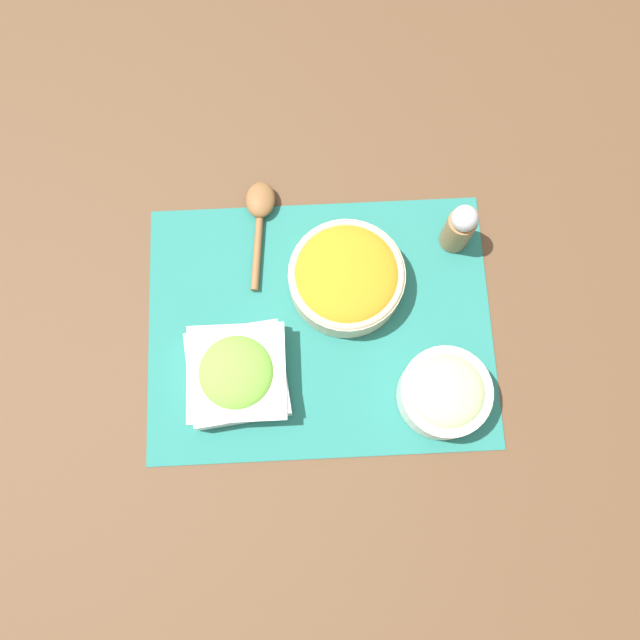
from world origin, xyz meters
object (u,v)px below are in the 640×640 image
wooden_spoon (260,210)px  pepper_shaker (460,227)px  lettuce_bowl (237,374)px  cucumber_bowl (445,393)px  carrot_bowl (347,277)px

wooden_spoon → pepper_shaker: size_ratio=1.73×
lettuce_bowl → cucumber_bowl: (-0.30, 0.04, 0.01)m
cucumber_bowl → wooden_spoon: cucumber_bowl is taller
cucumber_bowl → pepper_shaker: pepper_shaker is taller
wooden_spoon → cucumber_bowl: bearing=130.3°
lettuce_bowl → wooden_spoon: size_ratio=0.86×
cucumber_bowl → wooden_spoon: 0.40m
lettuce_bowl → cucumber_bowl: size_ratio=1.19×
lettuce_bowl → wooden_spoon: (-0.04, -0.26, -0.02)m
pepper_shaker → lettuce_bowl: bearing=30.8°
cucumber_bowl → pepper_shaker: 0.25m
wooden_spoon → pepper_shaker: (-0.30, 0.06, 0.04)m
lettuce_bowl → cucumber_bowl: 0.30m
carrot_bowl → lettuce_bowl: (0.17, 0.14, -0.01)m
carrot_bowl → pepper_shaker: bearing=-159.7°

